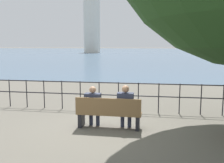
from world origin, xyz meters
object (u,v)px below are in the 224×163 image
(seated_person_left, at_px, (93,105))
(harbor_lighthouse, at_px, (92,24))
(seated_person_right, at_px, (126,105))
(park_bench, at_px, (109,113))

(seated_person_left, distance_m, harbor_lighthouse, 87.85)
(seated_person_left, height_order, harbor_lighthouse, harbor_lighthouse)
(seated_person_left, height_order, seated_person_right, seated_person_right)
(park_bench, height_order, harbor_lighthouse, harbor_lighthouse)
(park_bench, distance_m, harbor_lighthouse, 88.07)
(park_bench, height_order, seated_person_right, seated_person_right)
(park_bench, relative_size, harbor_lighthouse, 0.08)
(seated_person_left, relative_size, harbor_lighthouse, 0.05)
(seated_person_right, distance_m, harbor_lighthouse, 88.08)
(harbor_lighthouse, bearing_deg, seated_person_right, -75.24)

